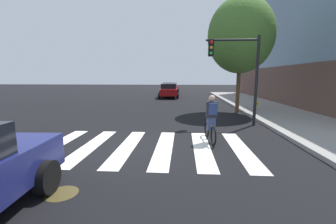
% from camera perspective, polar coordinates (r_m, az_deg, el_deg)
% --- Properties ---
extents(ground_plane, '(120.00, 120.00, 0.00)m').
position_cam_1_polar(ground_plane, '(7.50, -8.72, -8.98)').
color(ground_plane, black).
extents(crosswalk_stripes, '(6.77, 3.91, 0.01)m').
position_cam_1_polar(crosswalk_stripes, '(7.42, -5.85, -9.05)').
color(crosswalk_stripes, silver).
rests_on(crosswalk_stripes, ground).
extents(manhole_cover, '(0.64, 0.64, 0.01)m').
position_cam_1_polar(manhole_cover, '(5.15, -25.91, -18.52)').
color(manhole_cover, '#473D1E').
rests_on(manhole_cover, ground).
extents(sedan_mid, '(2.37, 4.70, 1.59)m').
position_cam_1_polar(sedan_mid, '(24.76, 0.13, 5.64)').
color(sedan_mid, maroon).
rests_on(sedan_mid, ground).
extents(sedan_far, '(2.42, 4.65, 1.56)m').
position_cam_1_polar(sedan_far, '(30.70, 0.54, 6.28)').
color(sedan_far, maroon).
rests_on(sedan_far, ground).
extents(cyclist, '(0.38, 1.71, 1.69)m').
position_cam_1_polar(cyclist, '(7.93, 11.14, -1.75)').
color(cyclist, black).
rests_on(cyclist, ground).
extents(traffic_light_near, '(2.47, 0.28, 4.20)m').
position_cam_1_polar(traffic_light_near, '(10.97, 18.05, 11.53)').
color(traffic_light_near, black).
rests_on(traffic_light_near, ground).
extents(fire_hydrant, '(0.33, 0.22, 0.78)m').
position_cam_1_polar(fire_hydrant, '(16.25, 21.78, 2.16)').
color(fire_hydrant, gold).
rests_on(fire_hydrant, sidewalk).
extents(street_tree_near, '(4.04, 4.04, 7.18)m').
position_cam_1_polar(street_tree_near, '(15.06, 18.38, 18.37)').
color(street_tree_near, '#4C3823').
rests_on(street_tree_near, ground).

